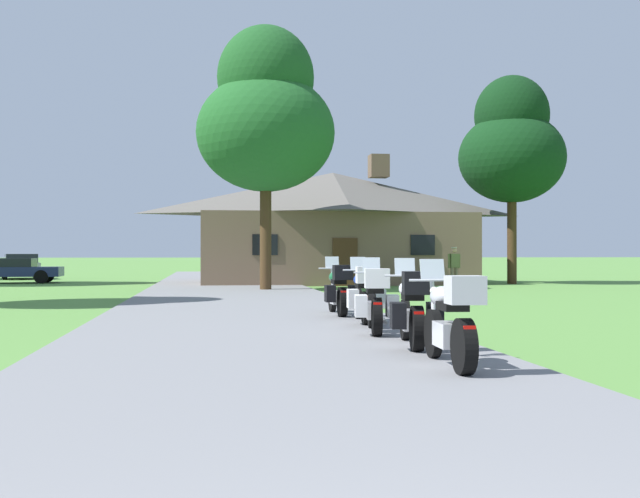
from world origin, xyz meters
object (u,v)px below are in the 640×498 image
motorcycle_silver_nearest_to_camera (451,321)px  motorcycle_white_second_in_row (413,310)px  motorcycle_green_farthest_in_row (339,290)px  bystander_olive_shirt_near_lodge (454,265)px  tree_right_of_lodge (512,145)px  parked_navy_sedan_far_left (15,270)px  motorcycle_blue_third_in_row (375,301)px  parked_silver_suv_far_left (21,265)px  tree_by_lodge_front (266,117)px  motorcycle_blue_fourth_in_row (364,295)px

motorcycle_silver_nearest_to_camera → motorcycle_white_second_in_row: same height
motorcycle_green_farthest_in_row → bystander_olive_shirt_near_lodge: (6.98, 13.43, 0.34)m
motorcycle_green_farthest_in_row → motorcycle_silver_nearest_to_camera: bearing=-89.4°
tree_right_of_lodge → parked_navy_sedan_far_left: size_ratio=2.31×
motorcycle_green_farthest_in_row → bystander_olive_shirt_near_lodge: bearing=63.0°
motorcycle_blue_third_in_row → parked_navy_sedan_far_left: size_ratio=0.49×
parked_silver_suv_far_left → tree_right_of_lodge: bearing=-38.4°
parked_silver_suv_far_left → parked_navy_sedan_far_left: 6.46m
parked_navy_sedan_far_left → tree_right_of_lodge: bearing=-101.7°
motorcycle_silver_nearest_to_camera → tree_by_lodge_front: 21.59m
motorcycle_green_farthest_in_row → tree_right_of_lodge: tree_right_of_lodge is taller
tree_by_lodge_front → motorcycle_green_farthest_in_row: bearing=-86.7°
motorcycle_blue_fourth_in_row → tree_by_lodge_front: bearing=98.0°
parked_navy_sedan_far_left → parked_silver_suv_far_left: bearing=9.1°
tree_by_lodge_front → parked_silver_suv_far_left: size_ratio=2.06×
motorcycle_blue_third_in_row → tree_by_lodge_front: (-0.68, 16.66, 6.05)m
bystander_olive_shirt_near_lodge → tree_right_of_lodge: size_ratio=0.17×
motorcycle_silver_nearest_to_camera → motorcycle_green_farthest_in_row: bearing=92.7°
parked_silver_suv_far_left → parked_navy_sedan_far_left: bearing=-94.5°
motorcycle_silver_nearest_to_camera → parked_silver_suv_far_left: size_ratio=0.42×
tree_right_of_lodge → parked_silver_suv_far_left: 27.31m
motorcycle_blue_fourth_in_row → parked_silver_suv_far_left: bearing=118.4°
tree_by_lodge_front → motorcycle_white_second_in_row: bearing=-87.5°
motorcycle_blue_fourth_in_row → parked_silver_suv_far_left: size_ratio=0.42×
motorcycle_white_second_in_row → motorcycle_blue_third_in_row: size_ratio=1.00×
motorcycle_blue_third_in_row → tree_right_of_lodge: (11.30, 21.98, 5.91)m
tree_by_lodge_front → parked_silver_suv_far_left: 21.04m
motorcycle_silver_nearest_to_camera → motorcycle_blue_fourth_in_row: (0.15, 6.12, -0.01)m
bystander_olive_shirt_near_lodge → tree_by_lodge_front: 9.61m
tree_by_lodge_front → tree_right_of_lodge: size_ratio=1.03×
motorcycle_silver_nearest_to_camera → parked_silver_suv_far_left: 38.88m
motorcycle_white_second_in_row → motorcycle_green_farthest_in_row: 6.03m
motorcycle_blue_fourth_in_row → bystander_olive_shirt_near_lodge: 16.81m
motorcycle_blue_fourth_in_row → parked_silver_suv_far_left: 33.26m
motorcycle_blue_third_in_row → bystander_olive_shirt_near_lodge: 18.79m
motorcycle_white_second_in_row → motorcycle_green_farthest_in_row: same height
motorcycle_blue_fourth_in_row → parked_silver_suv_far_left: (-13.47, 30.41, 0.17)m
tree_by_lodge_front → tree_right_of_lodge: bearing=24.0°
motorcycle_white_second_in_row → parked_silver_suv_far_left: bearing=119.0°
motorcycle_silver_nearest_to_camera → parked_navy_sedan_far_left: (-12.11, 30.18, 0.02)m
motorcycle_blue_fourth_in_row → tree_right_of_lodge: tree_right_of_lodge is taller
motorcycle_green_farthest_in_row → tree_by_lodge_front: 14.05m
tree_right_of_lodge → parked_navy_sedan_far_left: tree_right_of_lodge is taller
bystander_olive_shirt_near_lodge → motorcycle_white_second_in_row: bearing=60.4°
bystander_olive_shirt_near_lodge → parked_navy_sedan_far_left: bearing=-34.6°
bystander_olive_shirt_near_lodge → parked_silver_suv_far_left: bystander_olive_shirt_near_lodge is taller
motorcycle_green_farthest_in_row → parked_silver_suv_far_left: (-13.30, 28.47, 0.17)m
motorcycle_green_farthest_in_row → tree_by_lodge_front: size_ratio=0.21×
motorcycle_white_second_in_row → motorcycle_blue_third_in_row: same height
bystander_olive_shirt_near_lodge → parked_navy_sedan_far_left: size_ratio=0.40×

